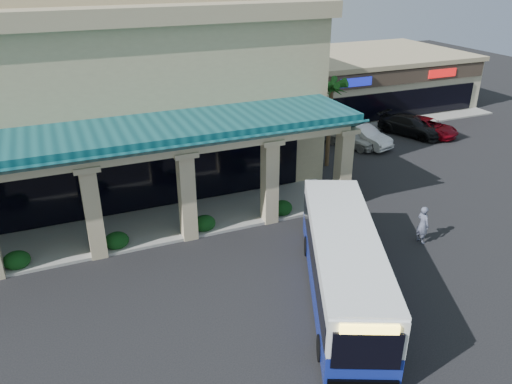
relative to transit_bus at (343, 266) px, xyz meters
name	(u,v)px	position (x,y,z in m)	size (l,w,h in m)	color
ground	(286,278)	(-1.50, 2.12, -1.56)	(110.00, 110.00, 0.00)	black
main_building	(56,91)	(-9.50, 18.12, 4.12)	(30.80, 14.80, 11.35)	#BDB187
arcade	(77,191)	(-9.50, 8.92, 1.29)	(30.00, 6.20, 5.70)	#0C4049
strip_mall	(345,80)	(16.50, 26.12, 0.89)	(22.50, 12.50, 4.90)	beige
palm_0	(330,119)	(7.00, 13.12, 1.74)	(2.40, 2.40, 6.60)	#124512
palm_1	(320,112)	(8.00, 16.12, 1.34)	(2.40, 2.40, 5.80)	#124512
broadleaf_tree	(267,105)	(6.00, 21.12, 0.85)	(2.60, 2.60, 4.81)	#0C340E
transit_bus	(343,266)	(0.00, 0.00, 0.00)	(2.60, 11.16, 3.12)	navy
pedestrian	(423,225)	(6.13, 2.30, -0.57)	(0.72, 0.47, 1.98)	#535970
car_silver	(351,137)	(10.70, 15.83, -0.80)	(1.78, 4.42, 1.51)	#B3B3B3
car_white	(362,135)	(11.57, 15.66, -0.77)	(1.67, 4.78, 1.57)	silver
car_red	(411,126)	(16.60, 16.25, -0.78)	(2.18, 5.37, 1.56)	black
car_gray	(428,127)	(17.85, 15.70, -0.88)	(2.26, 4.90, 1.36)	maroon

